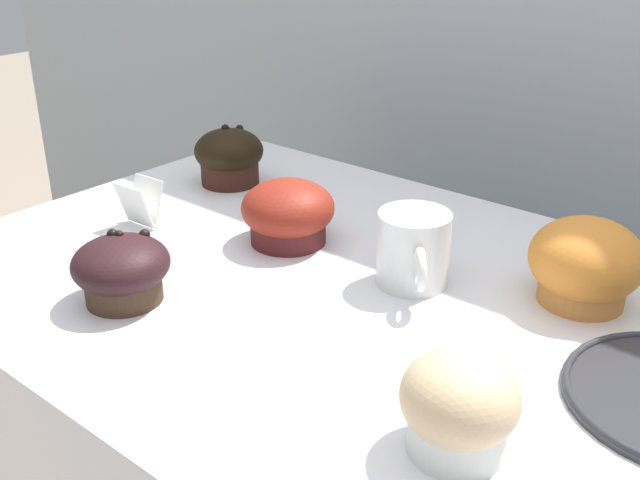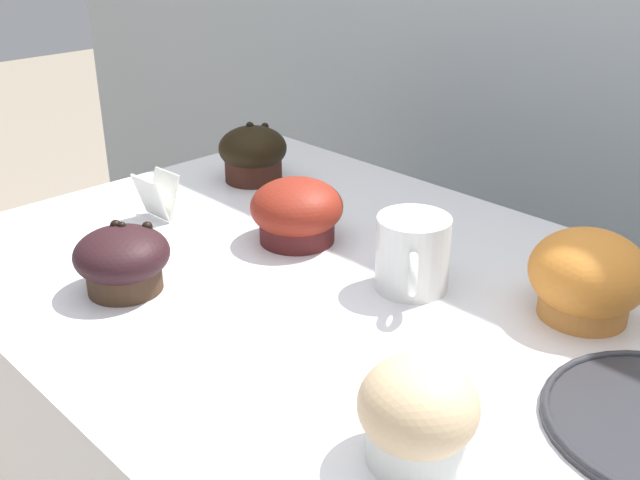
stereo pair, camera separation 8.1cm
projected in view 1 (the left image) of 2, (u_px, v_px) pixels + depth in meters
The scene contains 8 objects.
wall_back at pixel (590, 163), 1.21m from camera, with size 3.20×0.10×1.80m, color #A8B2B7.
muffin_front_center at pixel (459, 406), 0.56m from camera, with size 0.09×0.09×0.08m.
muffin_back_left at pixel (585, 264), 0.76m from camera, with size 0.12×0.12×0.09m.
muffin_back_right at pixel (229, 156), 1.08m from camera, with size 0.10×0.10×0.09m.
muffin_front_left at pixel (288, 213), 0.90m from camera, with size 0.11×0.11×0.08m.
muffin_front_right at pixel (122, 269), 0.77m from camera, with size 0.10×0.10×0.07m.
coffee_cup at pixel (413, 248), 0.80m from camera, with size 0.09×0.10×0.08m.
price_card at pixel (140, 203), 0.94m from camera, with size 0.05×0.04×0.06m.
Camera 1 is at (0.40, -0.57, 1.30)m, focal length 42.00 mm.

